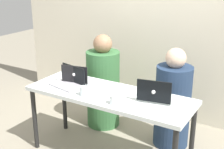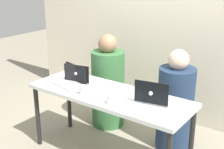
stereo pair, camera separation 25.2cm
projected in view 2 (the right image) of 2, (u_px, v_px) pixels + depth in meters
name	position (u px, v px, depth m)	size (l,w,h in m)	color
back_wall	(169.00, 27.00, 3.99)	(4.50, 0.10, 2.45)	silver
desk	(108.00, 100.00, 3.17)	(1.72, 0.61, 0.75)	silver
person_on_left	(108.00, 86.00, 3.95)	(0.42, 0.42, 1.19)	#356738
person_on_right	(175.00, 105.00, 3.44)	(0.41, 0.41, 1.15)	#20324E
laptop_front_left	(71.00, 80.00, 3.36)	(0.39, 0.28, 0.21)	#B5B0B9
laptop_back_left	(80.00, 77.00, 3.46)	(0.34, 0.27, 0.21)	silver
laptop_back_right	(153.00, 97.00, 2.92)	(0.36, 0.29, 0.23)	#B1B9B5
water_glass_left	(83.00, 91.00, 3.10)	(0.07, 0.07, 0.10)	silver
water_glass_right	(111.00, 100.00, 2.89)	(0.08, 0.08, 0.09)	white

